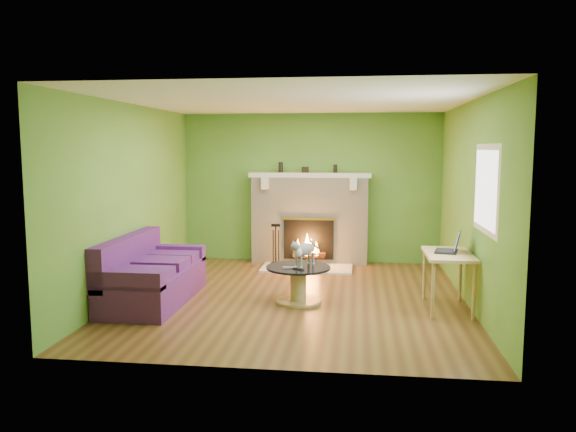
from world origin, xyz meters
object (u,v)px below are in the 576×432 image
Objects in this scene: desk at (448,260)px; cat at (305,252)px; coffee_table at (298,282)px; sofa at (150,276)px.

cat is (-1.80, 0.14, 0.03)m from desk.
coffee_table is at bearing 177.26° from desk.
cat is (2.01, 0.24, 0.32)m from sofa.
coffee_table is 0.39m from cat.
sofa is 1.98× the size of desk.
coffee_table is 0.87× the size of desk.
desk is at bearing -2.74° from coffee_table.
cat is at bearing 6.82° from sofa.
desk reaches higher than coffee_table.
coffee_table is at bearing -119.44° from cat.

